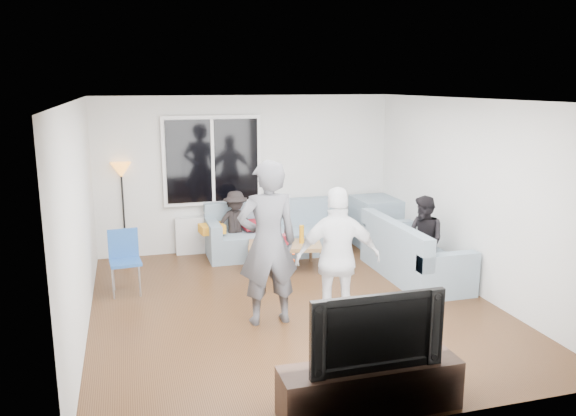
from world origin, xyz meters
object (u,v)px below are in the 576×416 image
object	(u,v)px
sofa_right_section	(415,249)
player_right	(338,259)
coffee_table	(285,256)
tv_console	(370,388)
sofa_back_section	(277,229)
side_chair	(125,263)
floor_lamp	(124,211)
spectator_right	(424,240)
spectator_back	(236,224)
television	(372,328)
player_left	(268,243)

from	to	relation	value
sofa_right_section	player_right	size ratio (longest dim) A/B	1.20
coffee_table	tv_console	world-z (taller)	tv_console
sofa_back_section	side_chair	bearing A→B (deg)	-153.04
floor_lamp	tv_console	bearing A→B (deg)	-68.89
spectator_right	spectator_back	xyz separation A→B (m)	(-2.32, 1.97, -0.08)
sofa_back_section	spectator_right	bearing A→B (deg)	-49.71
sofa_right_section	tv_console	distance (m)	3.71
sofa_back_section	sofa_right_section	distance (m)	2.36
coffee_table	spectator_right	bearing A→B (deg)	-33.20
sofa_right_section	spectator_back	xyz separation A→B (m)	(-2.32, 1.72, 0.12)
spectator_back	floor_lamp	bearing A→B (deg)	159.02
sofa_back_section	spectator_back	distance (m)	0.69
sofa_back_section	player_right	distance (m)	3.08
side_chair	floor_lamp	xyz separation A→B (m)	(0.00, 1.66, 0.35)
sofa_right_section	television	size ratio (longest dim) A/B	1.70
side_chair	tv_console	bearing A→B (deg)	-65.73
coffee_table	television	bearing A→B (deg)	-94.89
side_chair	floor_lamp	size ratio (longest dim) A/B	0.55
spectator_back	sofa_right_section	bearing A→B (deg)	-44.57
sofa_right_section	spectator_back	world-z (taller)	spectator_back
sofa_right_section	player_left	xyz separation A→B (m)	(-2.45, -0.99, 0.55)
player_left	player_right	distance (m)	0.83
side_chair	player_left	xyz separation A→B (m)	(1.62, -1.45, 0.55)
spectator_back	side_chair	bearing A→B (deg)	-152.17
coffee_table	sofa_back_section	bearing A→B (deg)	84.23
spectator_back	television	distance (m)	4.81
sofa_right_section	tv_console	bearing A→B (deg)	146.20
tv_console	television	size ratio (longest dim) A/B	1.36
sofa_right_section	player_left	bearing A→B (deg)	112.06
sofa_back_section	spectator_back	xyz separation A→B (m)	(-0.68, 0.03, 0.12)
sofa_back_section	spectator_back	bearing A→B (deg)	177.48
sofa_right_section	tv_console	world-z (taller)	sofa_right_section
player_left	spectator_back	world-z (taller)	player_left
floor_lamp	player_right	xyz separation A→B (m)	(2.35, -3.48, 0.05)
coffee_table	television	size ratio (longest dim) A/B	0.94
sofa_back_section	television	size ratio (longest dim) A/B	1.96
tv_console	sofa_right_section	bearing A→B (deg)	56.20
player_left	spectator_right	world-z (taller)	player_left
coffee_table	player_left	distance (m)	2.15
sofa_back_section	player_right	world-z (taller)	player_right
floor_lamp	spectator_right	size ratio (longest dim) A/B	1.24
player_left	floor_lamp	bearing A→B (deg)	-63.58
floor_lamp	player_right	bearing A→B (deg)	-55.96
spectator_right	coffee_table	bearing A→B (deg)	-132.95
side_chair	television	size ratio (longest dim) A/B	0.73
sofa_right_section	coffee_table	bearing A→B (deg)	62.99
side_chair	player_right	xyz separation A→B (m)	(2.35, -1.82, 0.40)
coffee_table	spectator_back	xyz separation A→B (m)	(-0.60, 0.84, 0.35)
sofa_right_section	side_chair	world-z (taller)	side_chair
player_left	television	world-z (taller)	player_left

